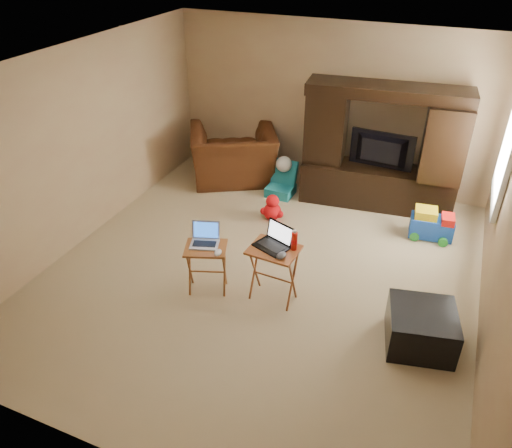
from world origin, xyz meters
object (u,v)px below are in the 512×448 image
at_px(plush_toy, 272,207).
at_px(laptop_right, 271,238).
at_px(mouse_right, 281,255).
at_px(water_bottle, 294,241).
at_px(mouse_left, 218,253).
at_px(ottoman, 421,328).
at_px(tray_table_right, 273,274).
at_px(television, 380,152).
at_px(laptop_left, 204,236).
at_px(child_rocker, 281,180).
at_px(entertainment_center, 381,148).
at_px(tray_table_left, 207,269).
at_px(recliner, 233,155).
at_px(push_toy, 432,224).

height_order(plush_toy, laptop_right, laptop_right).
bearing_deg(mouse_right, water_bottle, 70.71).
bearing_deg(mouse_left, ottoman, 3.50).
relative_size(plush_toy, tray_table_right, 0.58).
relative_size(television, laptop_left, 2.93).
bearing_deg(child_rocker, plush_toy, -76.58).
distance_m(laptop_right, mouse_left, 0.60).
height_order(entertainment_center, tray_table_right, entertainment_center).
height_order(plush_toy, laptop_left, laptop_left).
relative_size(laptop_left, mouse_right, 2.26).
distance_m(child_rocker, tray_table_left, 2.51).
bearing_deg(mouse_left, tray_table_left, 159.78).
relative_size(plush_toy, laptop_right, 1.11).
relative_size(television, mouse_right, 6.63).
distance_m(tray_table_right, laptop_left, 0.88).
relative_size(tray_table_left, water_bottle, 2.85).
height_order(recliner, tray_table_left, recliner).
bearing_deg(ottoman, plush_toy, 143.10).
height_order(plush_toy, mouse_left, mouse_left).
distance_m(laptop_right, mouse_right, 0.24).
bearing_deg(water_bottle, ottoman, -6.71).
bearing_deg(push_toy, laptop_left, -143.69).
distance_m(television, tray_table_right, 2.73).
xyz_separation_m(ottoman, mouse_left, (-2.20, -0.13, 0.42)).
relative_size(entertainment_center, mouse_left, 18.18).
bearing_deg(push_toy, plush_toy, -176.23).
height_order(recliner, laptop_right, laptop_right).
distance_m(ottoman, mouse_right, 1.58).
height_order(television, tray_table_left, television).
xyz_separation_m(recliner, mouse_left, (1.13, -2.78, 0.19)).
height_order(tray_table_left, water_bottle, water_bottle).
height_order(tray_table_right, mouse_right, mouse_right).
relative_size(child_rocker, mouse_right, 3.83).
distance_m(entertainment_center, tray_table_right, 2.78).
relative_size(television, water_bottle, 4.37).
relative_size(recliner, ottoman, 2.04).
bearing_deg(recliner, laptop_left, 79.32).
height_order(tray_table_left, mouse_left, mouse_left).
relative_size(recliner, plush_toy, 3.35).
bearing_deg(push_toy, entertainment_center, 138.00).
xyz_separation_m(recliner, ottoman, (3.32, -2.65, -0.22)).
xyz_separation_m(television, plush_toy, (-1.26, -0.99, -0.67)).
bearing_deg(television, laptop_left, 66.27).
xyz_separation_m(child_rocker, laptop_right, (0.75, -2.33, 0.54)).
bearing_deg(laptop_right, mouse_left, -133.67).
height_order(tray_table_right, water_bottle, water_bottle).
xyz_separation_m(push_toy, tray_table_right, (-1.51, -2.02, 0.13)).
bearing_deg(water_bottle, recliner, 127.30).
xyz_separation_m(ottoman, laptop_left, (-2.42, -0.03, 0.51)).
bearing_deg(recliner, water_bottle, 97.97).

